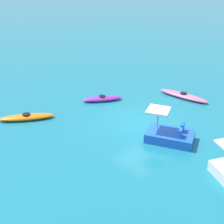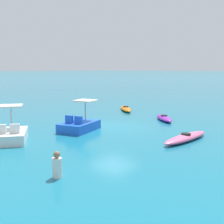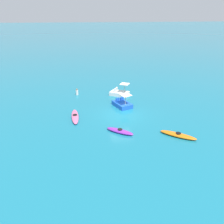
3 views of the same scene
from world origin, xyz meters
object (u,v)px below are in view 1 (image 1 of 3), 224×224
Objects in this scene: kayak_orange at (27,117)px; kayak_purple at (102,99)px; pedal_boat_blue at (170,135)px; kayak_pink at (183,96)px.

kayak_purple is at bearing 71.53° from kayak_orange.
kayak_orange is at bearing -156.91° from pedal_boat_blue.
kayak_purple is 6.28m from pedal_boat_blue.
kayak_orange is at bearing -108.47° from kayak_purple.
pedal_boat_blue is at bearing -14.93° from kayak_purple.
pedal_boat_blue is (7.71, 3.29, 0.17)m from kayak_orange.
kayak_orange is at bearing -122.34° from kayak_pink.
kayak_pink and kayak_orange have the same top height.
kayak_purple is 0.90× the size of pedal_boat_blue.
kayak_purple and kayak_pink have the same top height.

